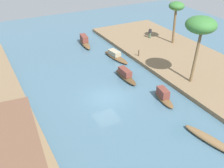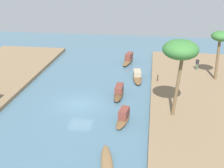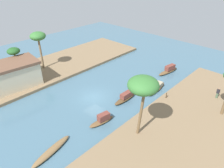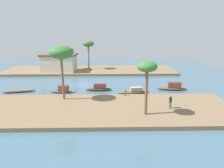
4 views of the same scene
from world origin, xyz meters
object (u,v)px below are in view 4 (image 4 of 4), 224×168
Objects in this scene: sampan_midstream at (62,90)px; palm_tree_left_near at (61,53)px; mooring_post at (125,93)px; riverside_building at (59,63)px; sampan_near_left_bank at (19,91)px; sampan_with_red_awning at (134,91)px; person_on_near_bank at (170,102)px; palm_tree_left_far at (147,69)px; palm_tree_right_tall at (69,51)px; sampan_open_hull at (173,87)px; palm_tree_right_short at (88,45)px; sampan_foreground at (99,88)px.

palm_tree_left_near is at bearing -67.44° from sampan_midstream.
mooring_post is 0.11× the size of riverside_building.
riverside_building reaches higher than sampan_near_left_bank.
sampan_with_red_awning is 3.17× the size of person_on_near_bank.
palm_tree_left_far is 30.18m from riverside_building.
sampan_with_red_awning is 5.99× the size of mooring_post.
palm_tree_left_far is 1.18× the size of palm_tree_right_tall.
sampan_with_red_awning is 10.93m from palm_tree_left_far.
mooring_post is (-4.99, 5.23, -0.32)m from person_on_near_bank.
sampan_open_hull reaches higher than sampan_midstream.
palm_tree_right_short is (-6.89, 21.59, 5.35)m from mooring_post.
sampan_open_hull is (12.05, 0.01, 0.06)m from sampan_foreground.
palm_tree_left_far is (11.32, -10.19, 5.14)m from sampan_midstream.
sampan_near_left_bank is at bearing -169.95° from sampan_open_hull.
palm_tree_right_short is (-8.55, 19.02, 5.88)m from sampan_with_red_awning.
mooring_post is at bearing -143.72° from sampan_open_hull.
riverside_building is (-1.87, -2.62, -2.41)m from palm_tree_right_tall.
sampan_open_hull is 10.06m from person_on_near_bank.
palm_tree_left_far is (-6.46, -11.31, 5.09)m from sampan_open_hull.
sampan_near_left_bank is 0.65× the size of riverside_building.
riverside_building is (-15.02, 25.99, -3.17)m from palm_tree_left_far.
sampan_near_left_bank is 15.84m from riverside_building.
sampan_with_red_awning is (11.27, -0.60, -0.10)m from sampan_midstream.
sampan_foreground is 0.54× the size of riverside_building.
palm_tree_right_tall is (-16.43, 26.83, 3.64)m from person_on_near_bank.
person_on_near_bank reaches higher than sampan_with_red_awning.
palm_tree_right_short is (9.67, 17.96, 6.00)m from sampan_near_left_bank.
riverside_building is (-4.84, 20.55, -4.29)m from palm_tree_left_near.
palm_tree_right_tall is at bearing 104.71° from sampan_midstream.
sampan_foreground is 0.82× the size of sampan_near_left_bank.
person_on_near_bank reaches higher than sampan_foreground.
mooring_post is 23.23m from riverside_building.
sampan_open_hull is at bearing -29.46° from riverside_building.
sampan_midstream is at bearing -168.51° from sampan_foreground.
palm_tree_right_tall is (-19.60, 17.31, 4.33)m from sampan_open_hull.
palm_tree_left_near reaches higher than palm_tree_right_short.
sampan_foreground is 1.20× the size of sampan_midstream.
person_on_near_bank is 7.24m from mooring_post.
sampan_midstream is at bearing -98.40° from palm_tree_right_short.
palm_tree_left_far is at bearing -60.77° from person_on_near_bank.
sampan_near_left_bank is 16.97m from mooring_post.
sampan_open_hull is at bearing 60.27° from palm_tree_left_far.
sampan_with_red_awning is 12.66m from palm_tree_left_near.
palm_tree_right_tall is (-2.97, 23.18, -1.88)m from palm_tree_left_near.
palm_tree_left_near is 1.42× the size of palm_tree_right_tall.
sampan_midstream is at bearing -167.89° from sampan_open_hull.
sampan_open_hull is 0.97× the size of palm_tree_right_tall.
person_on_near_bank is at bearing -15.18° from palm_tree_left_near.
sampan_open_hull is (24.72, 0.66, 0.28)m from sampan_near_left_bank.
sampan_foreground is 17.57m from riverside_building.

